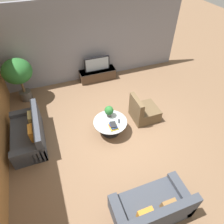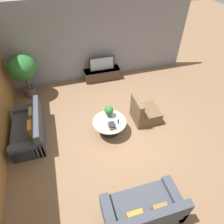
# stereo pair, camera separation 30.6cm
# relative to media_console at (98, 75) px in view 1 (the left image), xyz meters

# --- Properties ---
(ground_plane) EXTENTS (24.00, 24.00, 0.00)m
(ground_plane) POSITION_rel_media_console_xyz_m (-0.19, -2.94, -0.22)
(ground_plane) COLOR brown
(back_wall_stone) EXTENTS (7.40, 0.12, 3.00)m
(back_wall_stone) POSITION_rel_media_console_xyz_m (-0.19, 0.32, 1.28)
(back_wall_stone) COLOR gray
(back_wall_stone) RESTS_ON ground
(media_console) EXTENTS (1.43, 0.50, 0.42)m
(media_console) POSITION_rel_media_console_xyz_m (0.00, 0.00, 0.00)
(media_console) COLOR #473323
(media_console) RESTS_ON ground
(television) EXTENTS (0.99, 0.13, 0.55)m
(television) POSITION_rel_media_console_xyz_m (0.00, -0.00, 0.47)
(television) COLOR black
(television) RESTS_ON media_console
(coffee_table) EXTENTS (0.98, 0.98, 0.45)m
(coffee_table) POSITION_rel_media_console_xyz_m (-0.49, -2.86, 0.09)
(coffee_table) COLOR black
(coffee_table) RESTS_ON ground
(couch_by_wall) EXTENTS (0.84, 1.72, 0.84)m
(couch_by_wall) POSITION_rel_media_console_xyz_m (-2.76, -2.39, 0.07)
(couch_by_wall) COLOR #3D424C
(couch_by_wall) RESTS_ON ground
(couch_near_entry) EXTENTS (1.64, 0.84, 0.84)m
(couch_near_entry) POSITION_rel_media_console_xyz_m (-0.47, -5.38, 0.06)
(couch_near_entry) COLOR #3D424C
(couch_near_entry) RESTS_ON ground
(armchair_wicker) EXTENTS (0.80, 0.76, 0.86)m
(armchair_wicker) POSITION_rel_media_console_xyz_m (0.71, -2.65, 0.05)
(armchair_wicker) COLOR brown
(armchair_wicker) RESTS_ON ground
(potted_palm_tall) EXTENTS (0.96, 0.96, 1.56)m
(potted_palm_tall) POSITION_rel_media_console_xyz_m (-2.79, -0.33, 0.87)
(potted_palm_tall) COLOR #514C47
(potted_palm_tall) RESTS_ON ground
(potted_plant_tabletop) EXTENTS (0.27, 0.27, 0.35)m
(potted_plant_tabletop) POSITION_rel_media_console_xyz_m (-0.44, -2.62, 0.43)
(potted_plant_tabletop) COLOR #514C47
(potted_plant_tabletop) RESTS_ON coffee_table
(book_stack) EXTENTS (0.23, 0.29, 0.12)m
(book_stack) POSITION_rel_media_console_xyz_m (-0.48, -3.09, 0.28)
(book_stack) COLOR gold
(book_stack) RESTS_ON coffee_table
(remote_black) EXTENTS (0.09, 0.16, 0.02)m
(remote_black) POSITION_rel_media_console_xyz_m (-0.25, -2.94, 0.24)
(remote_black) COLOR black
(remote_black) RESTS_ON coffee_table
(remote_silver) EXTENTS (0.09, 0.16, 0.02)m
(remote_silver) POSITION_rel_media_console_xyz_m (-0.60, -2.80, 0.24)
(remote_silver) COLOR gray
(remote_silver) RESTS_ON coffee_table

